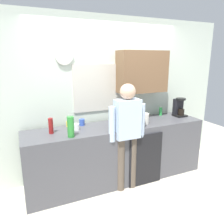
# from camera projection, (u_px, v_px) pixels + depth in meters

# --- Properties ---
(ground_plane) EXTENTS (8.00, 8.00, 0.00)m
(ground_plane) POSITION_uv_depth(u_px,v_px,m) (126.00, 187.00, 3.32)
(ground_plane) COLOR beige
(kitchen_counter) EXTENTS (2.87, 0.64, 0.92)m
(kitchen_counter) POSITION_uv_depth(u_px,v_px,m) (118.00, 152.00, 3.48)
(kitchen_counter) COLOR #4C4C51
(kitchen_counter) RESTS_ON ground_plane
(dishwasher_panel) EXTENTS (0.56, 0.02, 0.83)m
(dishwasher_panel) POSITION_uv_depth(u_px,v_px,m) (146.00, 160.00, 3.32)
(dishwasher_panel) COLOR black
(dishwasher_panel) RESTS_ON ground_plane
(back_wall_assembly) EXTENTS (4.47, 0.42, 2.60)m
(back_wall_assembly) POSITION_uv_depth(u_px,v_px,m) (112.00, 93.00, 3.64)
(back_wall_assembly) COLOR silver
(back_wall_assembly) RESTS_ON ground_plane
(coffee_maker) EXTENTS (0.20, 0.20, 0.33)m
(coffee_maker) POSITION_uv_depth(u_px,v_px,m) (179.00, 108.00, 3.88)
(coffee_maker) COLOR black
(coffee_maker) RESTS_ON kitchen_counter
(bottle_red_vinegar) EXTENTS (0.06, 0.06, 0.22)m
(bottle_red_vinegar) POSITION_uv_depth(u_px,v_px,m) (51.00, 126.00, 2.97)
(bottle_red_vinegar) COLOR maroon
(bottle_red_vinegar) RESTS_ON kitchen_counter
(bottle_dark_sauce) EXTENTS (0.06, 0.06, 0.18)m
(bottle_dark_sauce) POSITION_uv_depth(u_px,v_px,m) (134.00, 120.00, 3.34)
(bottle_dark_sauce) COLOR black
(bottle_dark_sauce) RESTS_ON kitchen_counter
(bottle_green_wine) EXTENTS (0.07, 0.07, 0.30)m
(bottle_green_wine) POSITION_uv_depth(u_px,v_px,m) (117.00, 120.00, 3.12)
(bottle_green_wine) COLOR #195923
(bottle_green_wine) RESTS_ON kitchen_counter
(bottle_clear_soda) EXTENTS (0.09, 0.09, 0.28)m
(bottle_clear_soda) POSITION_uv_depth(u_px,v_px,m) (71.00, 127.00, 2.83)
(bottle_clear_soda) COLOR #2D8C33
(bottle_clear_soda) RESTS_ON kitchen_counter
(cup_blue_mug) EXTENTS (0.08, 0.08, 0.10)m
(cup_blue_mug) POSITION_uv_depth(u_px,v_px,m) (82.00, 122.00, 3.35)
(cup_blue_mug) COLOR #3351B2
(cup_blue_mug) RESTS_ON kitchen_counter
(cup_white_mug) EXTENTS (0.08, 0.08, 0.10)m
(cup_white_mug) POSITION_uv_depth(u_px,v_px,m) (77.00, 127.00, 3.13)
(cup_white_mug) COLOR white
(cup_white_mug) RESTS_ON kitchen_counter
(cup_yellow_cup) EXTENTS (0.07, 0.07, 0.09)m
(cup_yellow_cup) POSITION_uv_depth(u_px,v_px,m) (69.00, 124.00, 3.28)
(cup_yellow_cup) COLOR yellow
(cup_yellow_cup) RESTS_ON kitchen_counter
(dish_soap) EXTENTS (0.06, 0.06, 0.18)m
(dish_soap) POSITION_uv_depth(u_px,v_px,m) (161.00, 111.00, 3.94)
(dish_soap) COLOR green
(dish_soap) RESTS_ON kitchen_counter
(storage_canister) EXTENTS (0.14, 0.14, 0.17)m
(storage_canister) POSITION_uv_depth(u_px,v_px,m) (144.00, 119.00, 3.42)
(storage_canister) COLOR silver
(storage_canister) RESTS_ON kitchen_counter
(person_at_sink) EXTENTS (0.57, 0.22, 1.60)m
(person_at_sink) POSITION_uv_depth(u_px,v_px,m) (127.00, 129.00, 3.09)
(person_at_sink) COLOR brown
(person_at_sink) RESTS_ON ground_plane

